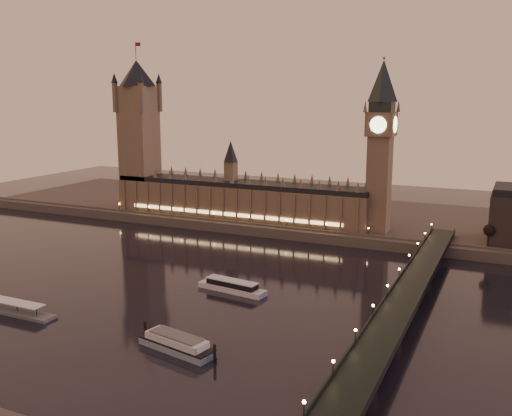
{
  "coord_description": "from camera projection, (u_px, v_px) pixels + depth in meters",
  "views": [
    {
      "loc": [
        128.98,
        -217.21,
        87.89
      ],
      "look_at": [
        12.39,
        35.0,
        32.68
      ],
      "focal_mm": 40.0,
      "sensor_mm": 36.0,
      "label": 1
    }
  ],
  "objects": [
    {
      "name": "cruise_boat_a",
      "position": [
        232.0,
        286.0,
        259.28
      ],
      "size": [
        34.07,
        11.38,
        5.35
      ],
      "rotation": [
        0.0,
        0.0,
        -0.13
      ],
      "color": "silver",
      "rests_on": "ground"
    },
    {
      "name": "big_ben",
      "position": [
        381.0,
        136.0,
        336.62
      ],
      "size": [
        17.68,
        17.68,
        104.0
      ],
      "color": "brown",
      "rests_on": "ground"
    },
    {
      "name": "far_embankment",
      "position": [
        357.0,
        219.0,
        397.56
      ],
      "size": [
        560.0,
        130.0,
        6.0
      ],
      "primitive_type": "cube",
      "color": "#423D35",
      "rests_on": "ground"
    },
    {
      "name": "moored_barge",
      "position": [
        177.0,
        343.0,
        199.05
      ],
      "size": [
        33.92,
        14.24,
        6.34
      ],
      "rotation": [
        0.0,
        0.0,
        -0.2
      ],
      "color": "#7F91A1",
      "rests_on": "ground"
    },
    {
      "name": "palace_of_westminster",
      "position": [
        239.0,
        195.0,
        383.59
      ],
      "size": [
        180.0,
        26.62,
        52.0
      ],
      "color": "brown",
      "rests_on": "ground"
    },
    {
      "name": "pontoon_pier",
      "position": [
        9.0,
        309.0,
        234.64
      ],
      "size": [
        44.76,
        7.46,
        11.94
      ],
      "color": "#595B5E",
      "rests_on": "ground"
    },
    {
      "name": "ground",
      "position": [
        200.0,
        288.0,
        263.59
      ],
      "size": [
        700.0,
        700.0,
        0.0
      ],
      "primitive_type": "plane",
      "color": "black",
      "rests_on": "ground"
    },
    {
      "name": "bare_tree_0",
      "position": [
        492.0,
        233.0,
        308.83
      ],
      "size": [
        5.43,
        5.43,
        11.05
      ],
      "color": "black",
      "rests_on": "ground"
    },
    {
      "name": "victoria_tower",
      "position": [
        139.0,
        126.0,
        407.88
      ],
      "size": [
        31.68,
        31.68,
        118.0
      ],
      "color": "brown",
      "rests_on": "ground"
    },
    {
      "name": "westminster_bridge",
      "position": [
        401.0,
        307.0,
        224.81
      ],
      "size": [
        13.2,
        260.0,
        15.3
      ],
      "color": "black",
      "rests_on": "ground"
    }
  ]
}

